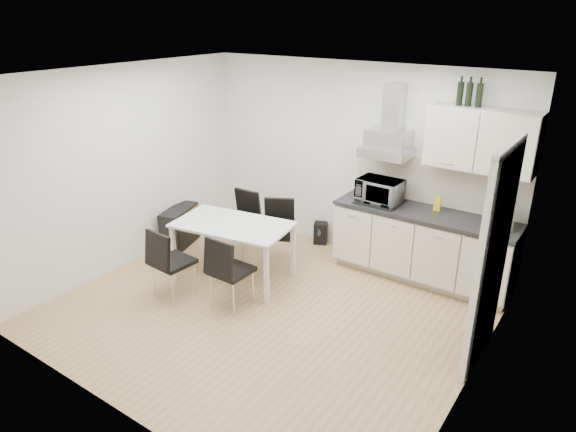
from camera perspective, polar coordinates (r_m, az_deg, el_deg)
name	(u,v)px	position (r m, az deg, el deg)	size (l,w,h in m)	color
ground	(267,310)	(5.98, -2.33, -10.35)	(4.50, 4.50, 0.00)	tan
wall_back	(355,161)	(7.02, 7.42, 6.11)	(4.50, 0.10, 2.60)	white
wall_front	(106,280)	(4.14, -19.61, -6.74)	(4.50, 0.10, 2.60)	white
wall_left	(126,168)	(6.93, -17.60, 5.06)	(0.10, 4.00, 2.60)	white
wall_right	(484,259)	(4.52, 20.94, -4.45)	(0.10, 4.00, 2.60)	white
ceiling	(263,77)	(5.09, -2.79, 15.21)	(4.50, 4.50, 0.00)	white
doorway	(492,260)	(5.12, 21.74, -4.53)	(0.08, 1.04, 2.10)	white
kitchenette	(429,218)	(6.50, 15.38, -0.21)	(2.22, 0.64, 2.52)	beige
dining_table	(233,229)	(6.38, -6.16, -1.48)	(1.53, 1.02, 0.75)	white
chair_far_left	(240,224)	(7.14, -5.38, -0.85)	(0.44, 0.50, 0.88)	black
chair_far_right	(278,234)	(6.79, -1.16, -1.99)	(0.44, 0.50, 0.88)	black
chair_near_left	(173,263)	(6.18, -12.64, -5.09)	(0.44, 0.50, 0.88)	black
chair_near_right	(232,271)	(5.88, -6.30, -6.12)	(0.44, 0.50, 0.88)	black
guitar_amp	(180,227)	(7.57, -11.93, -1.17)	(0.47, 0.73, 0.56)	black
floor_speaker	(321,233)	(7.52, 3.65, -1.88)	(0.19, 0.17, 0.32)	black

